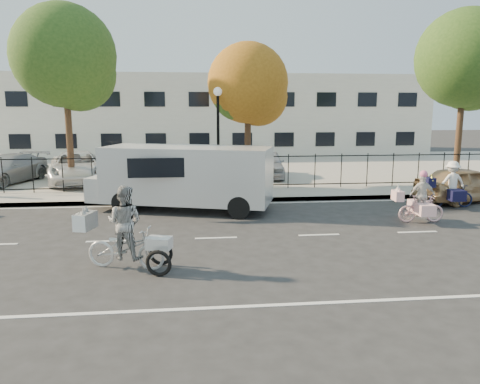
{
  "coord_description": "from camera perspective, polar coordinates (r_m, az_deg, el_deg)",
  "views": [
    {
      "loc": [
        -0.7,
        -12.83,
        3.66
      ],
      "look_at": [
        0.82,
        1.2,
        1.1
      ],
      "focal_mm": 35.0,
      "sensor_mm": 36.0,
      "label": 1
    }
  ],
  "objects": [
    {
      "name": "curb",
      "position": [
        18.25,
        -3.85,
        -1.07
      ],
      "size": [
        60.0,
        0.1,
        0.15
      ],
      "primitive_type": "cube",
      "color": "#A8A399",
      "rests_on": "ground"
    },
    {
      "name": "sidewalk",
      "position": [
        19.28,
        -3.98,
        -0.46
      ],
      "size": [
        60.0,
        2.2,
        0.15
      ],
      "primitive_type": "cube",
      "color": "#A8A399",
      "rests_on": "ground"
    },
    {
      "name": "lot_car_a",
      "position": [
        24.58,
        -26.45,
        2.56
      ],
      "size": [
        3.13,
        4.92,
        1.33
      ],
      "primitive_type": "imported",
      "rotation": [
        0.0,
        0.0,
        -0.3
      ],
      "color": "#97999E",
      "rests_on": "parking_lot"
    },
    {
      "name": "lamppost",
      "position": [
        19.67,
        -2.7,
        8.68
      ],
      "size": [
        0.36,
        0.36,
        4.33
      ],
      "color": "black",
      "rests_on": "sidewalk"
    },
    {
      "name": "building",
      "position": [
        37.84,
        -5.17,
        9.25
      ],
      "size": [
        34.0,
        10.0,
        6.0
      ],
      "primitive_type": "cube",
      "color": "silver",
      "rests_on": "ground"
    },
    {
      "name": "lot_car_b",
      "position": [
        23.35,
        -19.26,
        2.86
      ],
      "size": [
        3.48,
        5.6,
        1.44
      ],
      "primitive_type": "imported",
      "rotation": [
        0.0,
        0.0,
        0.22
      ],
      "color": "silver",
      "rests_on": "parking_lot"
    },
    {
      "name": "lot_car_c",
      "position": [
        24.21,
        -5.5,
        3.53
      ],
      "size": [
        1.57,
        4.18,
        1.36
      ],
      "primitive_type": "imported",
      "rotation": [
        0.0,
        0.0,
        -0.03
      ],
      "color": "#4C5054",
      "rests_on": "parking_lot"
    },
    {
      "name": "tree_west",
      "position": [
        21.76,
        -20.2,
        14.75
      ],
      "size": [
        4.35,
        4.35,
        7.97
      ],
      "color": "#442D1D",
      "rests_on": "ground"
    },
    {
      "name": "zebra_trike",
      "position": [
        11.02,
        -13.78,
        -5.35
      ],
      "size": [
        2.26,
        1.36,
        1.94
      ],
      "rotation": [
        0.0,
        0.0,
        1.27
      ],
      "color": "silver",
      "rests_on": "ground"
    },
    {
      "name": "parking_lot",
      "position": [
        28.07,
        -4.69,
        2.92
      ],
      "size": [
        60.0,
        15.6,
        0.15
      ],
      "primitive_type": "cube",
      "color": "#A8A399",
      "rests_on": "ground"
    },
    {
      "name": "gold_sedan",
      "position": [
        20.32,
        25.63,
        0.88
      ],
      "size": [
        4.37,
        2.72,
        1.39
      ],
      "primitive_type": "imported",
      "rotation": [
        0.0,
        0.0,
        1.86
      ],
      "color": "tan",
      "rests_on": "ground"
    },
    {
      "name": "street_sign",
      "position": [
        19.79,
        -9.48,
        3.64
      ],
      "size": [
        0.85,
        0.06,
        1.8
      ],
      "color": "black",
      "rests_on": "sidewalk"
    },
    {
      "name": "white_van",
      "position": [
        16.8,
        -6.8,
        2.02
      ],
      "size": [
        6.93,
        3.83,
        2.29
      ],
      "rotation": [
        0.0,
        0.0,
        -0.3
      ],
      "color": "silver",
      "rests_on": "ground"
    },
    {
      "name": "iron_fence",
      "position": [
        20.23,
        -4.13,
        2.42
      ],
      "size": [
        58.0,
        0.06,
        1.5
      ],
      "primitive_type": null,
      "color": "black",
      "rests_on": "sidewalk"
    },
    {
      "name": "tree_mid",
      "position": [
        21.02,
        1.34,
        12.65
      ],
      "size": [
        3.56,
        3.53,
        6.47
      ],
      "color": "#442D1D",
      "rests_on": "ground"
    },
    {
      "name": "road_markings",
      "position": [
        13.36,
        -2.94,
        -5.61
      ],
      "size": [
        60.0,
        9.52,
        0.01
      ],
      "primitive_type": null,
      "color": "silver",
      "rests_on": "ground"
    },
    {
      "name": "ground",
      "position": [
        13.36,
        -2.94,
        -5.63
      ],
      "size": [
        120.0,
        120.0,
        0.0
      ],
      "primitive_type": "plane",
      "color": "#333334"
    },
    {
      "name": "bull_bike",
      "position": [
        18.89,
        24.29,
        0.32
      ],
      "size": [
        1.86,
        1.27,
        1.73
      ],
      "rotation": [
        0.0,
        0.0,
        1.52
      ],
      "color": "#101738",
      "rests_on": "ground"
    },
    {
      "name": "tree_east",
      "position": [
        23.89,
        25.94,
        13.92
      ],
      "size": [
        4.35,
        4.35,
        7.98
      ],
      "color": "#442D1D",
      "rests_on": "ground"
    },
    {
      "name": "lot_car_d",
      "position": [
        23.84,
        3.39,
        3.44
      ],
      "size": [
        2.09,
        4.14,
        1.35
      ],
      "primitive_type": "imported",
      "rotation": [
        0.0,
        0.0,
        -0.13
      ],
      "color": "#B1B2B9",
      "rests_on": "parking_lot"
    },
    {
      "name": "unicorn_bike",
      "position": [
        16.08,
        21.17,
        -1.3
      ],
      "size": [
        1.69,
        1.18,
        1.69
      ],
      "rotation": [
        0.0,
        0.0,
        1.5
      ],
      "color": "#F7BCC0",
      "rests_on": "ground"
    }
  ]
}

